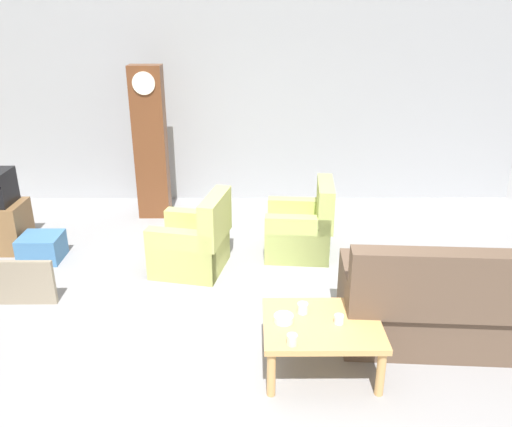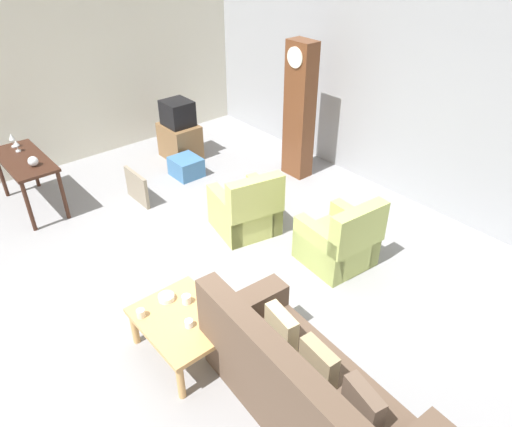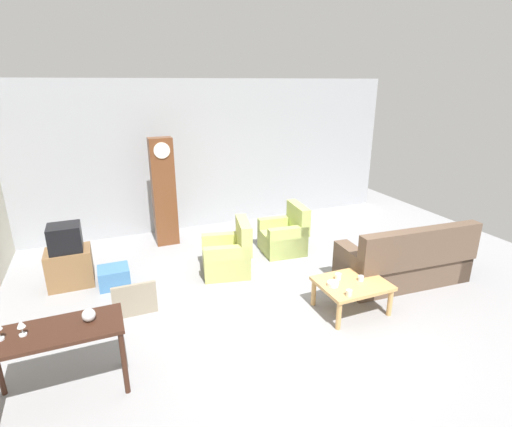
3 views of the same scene
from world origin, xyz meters
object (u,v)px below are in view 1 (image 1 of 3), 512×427
Objects in this scene: storage_box_blue at (42,247)px; cup_cream_tall at (292,340)px; couch_floral at (462,308)px; cup_white_porcelain at (303,308)px; armchair_olive_far at (302,230)px; coffee_table_wood at (322,329)px; grandfather_clock at (151,144)px; bowl_white_stacked at (284,318)px; armchair_olive_near at (194,245)px; framed_picture_leaning at (25,283)px; cup_blue_rimmed at (339,319)px.

storage_box_blue is 5.62× the size of cup_cream_tall.
couch_floral is 24.30× the size of cup_white_porcelain.
couch_floral is 4.71m from storage_box_blue.
armchair_olive_far is 2.21m from coffee_table_wood.
couch_floral is 2.24× the size of coffee_table_wood.
armchair_olive_far is (-1.26, 1.85, -0.05)m from couch_floral.
armchair_olive_far is 2.51m from grandfather_clock.
cup_cream_tall is (2.83, -2.34, 0.34)m from storage_box_blue.
storage_box_blue is (-3.10, 2.05, -0.23)m from coffee_table_wood.
bowl_white_stacked is at bearing -36.14° from storage_box_blue.
couch_floral is 1.70m from cup_cream_tall.
coffee_table_wood is at bearing -90.88° from armchair_olive_far.
cup_white_porcelain is 0.21m from bowl_white_stacked.
armchair_olive_far is 2.23m from bowl_white_stacked.
bowl_white_stacked is (-0.31, 0.01, 0.09)m from coffee_table_wood.
storage_box_blue is 3.47m from bowl_white_stacked.
armchair_olive_near is 0.44× the size of grandfather_clock.
storage_box_blue is at bearing -127.74° from grandfather_clock.
coffee_table_wood is 0.45× the size of grandfather_clock.
coffee_table_wood is 0.33m from bowl_white_stacked.
grandfather_clock reaches higher than cup_cream_tall.
framed_picture_leaning is 1.04m from storage_box_blue.
storage_box_blue is at bearing -177.03° from armchair_olive_far.
cup_cream_tall is at bearing -27.10° from framed_picture_leaning.
armchair_olive_near is 1.88m from storage_box_blue.
grandfather_clock reaches higher than storage_box_blue.
coffee_table_wood is 10.83× the size of cup_white_porcelain.
cup_cream_tall is at bearing -132.23° from coffee_table_wood.
armchair_olive_near and armchair_olive_far have the same top height.
cup_cream_tall reaches higher than bowl_white_stacked.
armchair_olive_near is 1.01× the size of armchair_olive_far.
cup_blue_rimmed is (2.12, -3.50, -0.59)m from grandfather_clock.
couch_floral reaches higher than cup_cream_tall.
cup_white_porcelain is 0.32m from cup_blue_rimmed.
armchair_olive_near is 5.88× the size of bowl_white_stacked.
couch_floral is at bearing 17.99° from cup_blue_rimmed.
framed_picture_leaning is 2.94m from cup_cream_tall.
storage_box_blue is at bearing 102.63° from framed_picture_leaning.
cup_white_porcelain is at bearing 37.64° from bowl_white_stacked.
armchair_olive_near is 2.00m from grandfather_clock.
framed_picture_leaning is 3.20m from cup_blue_rimmed.
cup_cream_tall is at bearing -81.43° from bowl_white_stacked.
armchair_olive_near is 2.19m from coffee_table_wood.
grandfather_clock is (-2.03, 1.27, 0.77)m from armchair_olive_far.
couch_floral is 2.34× the size of armchair_olive_far.
cup_white_porcelain reaches higher than storage_box_blue.
couch_floral is 13.57× the size of bowl_white_stacked.
grandfather_clock is (-1.99, 3.48, 0.69)m from coffee_table_wood.
armchair_olive_near reaches higher than coffee_table_wood.
armchair_olive_far is at bearing 84.99° from cup_white_porcelain.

